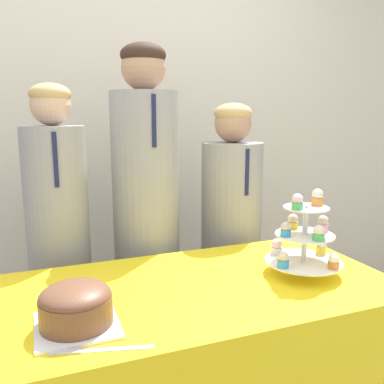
% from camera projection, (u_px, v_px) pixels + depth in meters
% --- Properties ---
extents(wall_back, '(9.00, 0.06, 2.70)m').
position_uv_depth(wall_back, '(121.00, 117.00, 2.47)').
color(wall_back, beige).
rests_on(wall_back, ground_plane).
extents(table, '(1.39, 0.71, 0.77)m').
position_uv_depth(table, '(197.00, 384.00, 1.49)').
color(table, yellow).
rests_on(table, ground_plane).
extents(round_cake, '(0.23, 0.23, 0.13)m').
position_uv_depth(round_cake, '(76.00, 305.00, 1.13)').
color(round_cake, white).
rests_on(round_cake, table).
extents(cake_knife, '(0.26, 0.08, 0.01)m').
position_uv_depth(cake_knife, '(84.00, 351.00, 1.02)').
color(cake_knife, silver).
rests_on(cake_knife, table).
extents(cupcake_stand, '(0.28, 0.28, 0.32)m').
position_uv_depth(cupcake_stand, '(304.00, 238.00, 1.50)').
color(cupcake_stand, silver).
rests_on(cupcake_stand, table).
extents(student_0, '(0.27, 0.27, 1.49)m').
position_uv_depth(student_0, '(61.00, 262.00, 1.82)').
color(student_0, '#939399').
rests_on(student_0, ground_plane).
extents(student_1, '(0.31, 0.32, 1.67)m').
position_uv_depth(student_1, '(147.00, 234.00, 1.94)').
color(student_1, '#939399').
rests_on(student_1, ground_plane).
extents(student_2, '(0.31, 0.31, 1.42)m').
position_uv_depth(student_2, '(231.00, 249.00, 2.12)').
color(student_2, '#939399').
rests_on(student_2, ground_plane).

